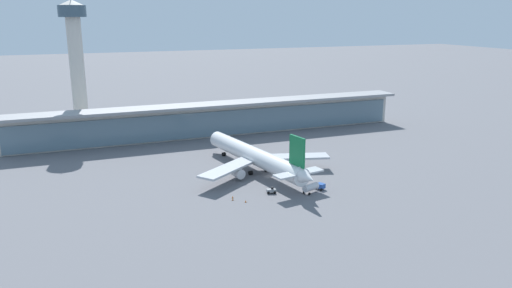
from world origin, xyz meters
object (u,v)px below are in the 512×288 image
Objects in this scene: airliner_on_stand at (256,157)px; service_truck_near_nose_grey at (284,170)px; service_truck_under_wing_grey at (271,191)px; safety_cone_bravo at (233,197)px; service_truck_by_tail_blue at (313,187)px; safety_cone_charlie at (246,201)px; service_truck_mid_apron_olive at (222,171)px; safety_cone_alpha at (233,199)px; control_tower at (76,57)px.

airliner_on_stand is 11.00m from service_truck_near_nose_grey.
safety_cone_bravo is (-12.58, 0.46, -0.56)m from service_truck_under_wing_grey.
service_truck_by_tail_blue is 22.69m from safety_cone_charlie.
safety_cone_charlie is (-22.64, -0.48, -1.39)m from service_truck_by_tail_blue.
service_truck_by_tail_blue is at bearing -54.66° from service_truck_mid_apron_olive.
safety_cone_alpha is at bearing 174.47° from service_truck_by_tail_blue.
service_truck_near_nose_grey is 1.15× the size of service_truck_mid_apron_olive.
service_truck_by_tail_blue is at bearing -17.13° from service_truck_under_wing_grey.
service_truck_near_nose_grey is 0.05× the size of control_tower.
control_tower is at bearing 118.31° from service_truck_mid_apron_olive.
control_tower is (-62.84, 87.00, 34.75)m from service_truck_near_nose_grey.
safety_cone_charlie is at bearing -62.90° from safety_cone_bravo.
safety_cone_alpha is (-5.22, -26.40, -0.56)m from service_truck_mid_apron_olive.
service_truck_mid_apron_olive is 0.32× the size of service_truck_by_tail_blue.
control_tower is (-63.13, 108.06, 33.92)m from service_truck_by_tail_blue.
control_tower is (-50.61, 104.20, 34.75)m from service_truck_under_wing_grey.
control_tower is 93.08× the size of safety_cone_charlie.
airliner_on_stand is at bearing 54.22° from safety_cone_alpha.
service_truck_mid_apron_olive is (-20.20, 7.83, 0.00)m from service_truck_near_nose_grey.
service_truck_mid_apron_olive is at bearing 125.34° from service_truck_by_tail_blue.
service_truck_mid_apron_olive is 25.00m from safety_cone_bravo.
service_truck_under_wing_grey is 12.60m from safety_cone_bravo.
service_truck_under_wing_grey reaches higher than safety_cone_alpha.
service_truck_by_tail_blue is 12.61× the size of safety_cone_bravo.
service_truck_under_wing_grey is at bearing -125.43° from service_truck_near_nose_grey.
safety_cone_alpha and safety_cone_bravo have the same top height.
safety_cone_charlie is at bearing -178.79° from service_truck_by_tail_blue.
safety_cone_charlie is at bearing -94.20° from service_truck_mid_apron_olive.
service_truck_by_tail_blue reaches higher than safety_cone_alpha.
control_tower is 93.08× the size of safety_cone_alpha.
airliner_on_stand is at bearing -16.82° from service_truck_mid_apron_olive.
safety_cone_alpha is at bearing -125.78° from airliner_on_stand.
safety_cone_alpha is at bearing -143.85° from service_truck_near_nose_grey.
safety_cone_bravo is at bearing -146.00° from service_truck_near_nose_grey.
service_truck_near_nose_grey reaches higher than safety_cone_bravo.
safety_cone_alpha is 1.00× the size of safety_cone_charlie.
service_truck_mid_apron_olive is at bearing 78.82° from safety_cone_alpha.
airliner_on_stand is 20.40× the size of service_truck_near_nose_grey.
airliner_on_stand reaches higher than safety_cone_alpha.
service_truck_near_nose_grey is 21.66m from service_truck_mid_apron_olive.
service_truck_under_wing_grey is 4.56× the size of safety_cone_bravo.
service_truck_mid_apron_olive is at bearing -61.69° from control_tower.
airliner_on_stand is 12.78m from service_truck_mid_apron_olive.
service_truck_under_wing_grey is (-12.23, -17.20, 0.00)m from service_truck_near_nose_grey.
airliner_on_stand is 21.11× the size of service_truck_under_wing_grey.
control_tower is (-42.64, 79.17, 34.75)m from service_truck_mid_apron_olive.
service_truck_near_nose_grey is 31.48m from safety_cone_alpha.
safety_cone_charlie is at bearing -69.54° from control_tower.
airliner_on_stand is at bearing 109.76° from service_truck_by_tail_blue.
service_truck_by_tail_blue is at bearing -89.22° from service_truck_near_nose_grey.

